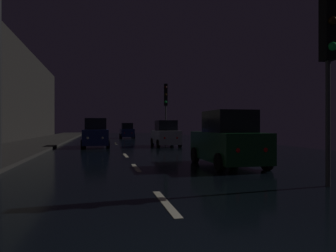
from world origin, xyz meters
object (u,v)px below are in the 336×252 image
(traffic_light_near_right, at_px, (329,40))
(car_parked_right_near, at_px, (228,141))
(traffic_light_far_right, at_px, (166,100))
(car_parked_right_far, at_px, (166,135))
(car_distant_taillights, at_px, (127,131))
(streetlamp_overhead, at_px, (12,3))
(car_approaching_headlights, at_px, (96,134))

(traffic_light_near_right, height_order, car_parked_right_near, traffic_light_near_right)
(traffic_light_far_right, distance_m, car_parked_right_far, 4.91)
(traffic_light_near_right, relative_size, car_distant_taillights, 1.35)
(streetlamp_overhead, bearing_deg, car_parked_right_far, 58.24)
(car_parked_right_near, xyz_separation_m, car_distant_taillights, (-1.54, 28.64, -0.10))
(car_parked_right_near, bearing_deg, car_distant_taillights, 3.08)
(traffic_light_near_right, height_order, streetlamp_overhead, streetlamp_overhead)
(streetlamp_overhead, relative_size, car_parked_right_far, 2.23)
(traffic_light_near_right, xyz_separation_m, car_distant_taillights, (-2.44, 33.03, -2.84))
(car_approaching_headlights, bearing_deg, car_parked_right_far, 89.11)
(car_parked_right_far, bearing_deg, streetlamp_overhead, 148.24)
(traffic_light_near_right, xyz_separation_m, streetlamp_overhead, (-8.45, 4.14, 1.83))
(traffic_light_near_right, distance_m, car_parked_right_far, 16.60)
(traffic_light_far_right, bearing_deg, car_distant_taillights, -160.90)
(traffic_light_near_right, bearing_deg, car_distant_taillights, -171.11)
(car_parked_right_near, xyz_separation_m, car_parked_right_far, (-0.00, 11.95, -0.08))
(car_approaching_headlights, height_order, car_distant_taillights, car_approaching_headlights)
(car_approaching_headlights, bearing_deg, traffic_light_near_right, 20.05)
(car_parked_right_near, bearing_deg, streetlamp_overhead, 91.86)
(streetlamp_overhead, distance_m, car_distant_taillights, 29.87)
(traffic_light_near_right, relative_size, car_parked_right_far, 1.32)
(traffic_light_near_right, height_order, car_parked_right_far, traffic_light_near_right)
(car_distant_taillights, bearing_deg, car_parked_right_far, -174.72)
(car_parked_right_near, height_order, car_distant_taillights, car_parked_right_near)
(streetlamp_overhead, bearing_deg, traffic_light_near_right, -26.11)
(car_approaching_headlights, relative_size, car_parked_right_far, 1.07)
(traffic_light_near_right, relative_size, streetlamp_overhead, 0.59)
(car_approaching_headlights, xyz_separation_m, car_distant_taillights, (3.55, 16.61, -0.08))
(car_parked_right_far, bearing_deg, car_distant_taillights, 5.28)
(traffic_light_far_right, distance_m, car_parked_right_near, 16.09)
(traffic_light_near_right, distance_m, car_distant_taillights, 33.24)
(car_approaching_headlights, bearing_deg, streetlamp_overhead, -11.33)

